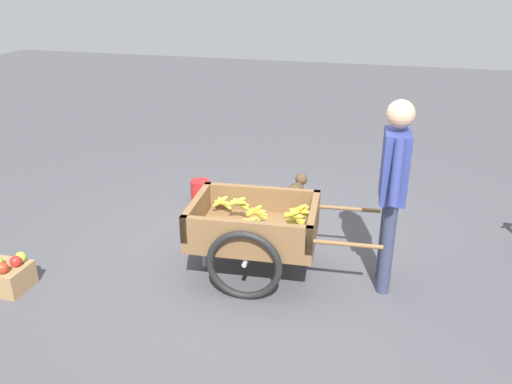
{
  "coord_description": "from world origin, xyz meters",
  "views": [
    {
      "loc": [
        -1.12,
        4.11,
        2.53
      ],
      "look_at": [
        -0.01,
        0.07,
        0.75
      ],
      "focal_mm": 36.16,
      "sensor_mm": 36.0,
      "label": 1
    }
  ],
  "objects_px": {
    "vendor_person": "(393,180)",
    "dog": "(295,191)",
    "fruit_cart": "(255,229)",
    "plastic_bucket": "(200,192)",
    "apple_crate": "(4,275)"
  },
  "relations": [
    {
      "from": "vendor_person",
      "to": "apple_crate",
      "type": "distance_m",
      "value": 3.41
    },
    {
      "from": "vendor_person",
      "to": "dog",
      "type": "relative_size",
      "value": 2.45
    },
    {
      "from": "plastic_bucket",
      "to": "apple_crate",
      "type": "height_order",
      "value": "apple_crate"
    },
    {
      "from": "fruit_cart",
      "to": "vendor_person",
      "type": "bearing_deg",
      "value": -175.22
    },
    {
      "from": "plastic_bucket",
      "to": "apple_crate",
      "type": "relative_size",
      "value": 0.64
    },
    {
      "from": "fruit_cart",
      "to": "apple_crate",
      "type": "height_order",
      "value": "fruit_cart"
    },
    {
      "from": "fruit_cart",
      "to": "dog",
      "type": "bearing_deg",
      "value": -94.44
    },
    {
      "from": "vendor_person",
      "to": "apple_crate",
      "type": "xyz_separation_m",
      "value": [
        3.16,
        0.93,
        -0.86
      ]
    },
    {
      "from": "vendor_person",
      "to": "plastic_bucket",
      "type": "distance_m",
      "value": 2.63
    },
    {
      "from": "vendor_person",
      "to": "dog",
      "type": "bearing_deg",
      "value": -50.16
    },
    {
      "from": "dog",
      "to": "apple_crate",
      "type": "bearing_deg",
      "value": 45.61
    },
    {
      "from": "fruit_cart",
      "to": "dog",
      "type": "xyz_separation_m",
      "value": [
        -0.1,
        -1.34,
        -0.17
      ]
    },
    {
      "from": "vendor_person",
      "to": "dog",
      "type": "xyz_separation_m",
      "value": [
        1.04,
        -1.24,
        -0.72
      ]
    },
    {
      "from": "vendor_person",
      "to": "dog",
      "type": "height_order",
      "value": "vendor_person"
    },
    {
      "from": "fruit_cart",
      "to": "plastic_bucket",
      "type": "xyz_separation_m",
      "value": [
        1.04,
        -1.31,
        -0.29
      ]
    }
  ]
}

